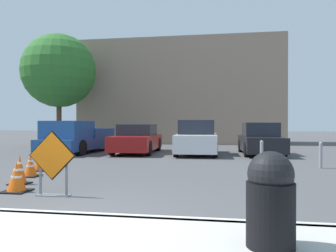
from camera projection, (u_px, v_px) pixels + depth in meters
name	position (u px, v px, depth m)	size (l,w,h in m)	color
ground_plane	(166.00, 156.00, 14.82)	(96.00, 96.00, 0.00)	#4C4C4F
sidewalk_strip	(10.00, 245.00, 3.80)	(25.37, 2.32, 0.14)	beige
curb_lip	(58.00, 217.00, 4.94)	(25.37, 0.20, 0.14)	beige
road_closed_sign	(52.00, 161.00, 6.66)	(1.01, 0.20, 1.34)	black
traffic_cone_nearest	(17.00, 177.00, 7.10)	(0.53, 0.53, 0.64)	black
traffic_cone_second	(20.00, 170.00, 7.99)	(0.43, 0.43, 0.71)	black
traffic_cone_third	(30.00, 166.00, 9.13)	(0.49, 0.49, 0.59)	black
traffic_cone_fourth	(40.00, 159.00, 10.27)	(0.48, 0.48, 0.74)	black
traffic_cone_fifth	(45.00, 157.00, 11.30)	(0.53, 0.53, 0.68)	black
pickup_truck	(76.00, 139.00, 16.41)	(2.33, 5.25, 1.60)	navy
parked_car_nearest	(137.00, 139.00, 16.41)	(2.04, 4.58, 1.43)	maroon
parked_car_second	(197.00, 139.00, 15.58)	(2.02, 4.06, 1.64)	silver
parked_car_third	(260.00, 140.00, 15.57)	(1.93, 4.10, 1.52)	black
trash_bin	(270.00, 199.00, 3.56)	(0.52, 0.52, 1.05)	black
bollard_nearest	(262.00, 153.00, 11.11)	(0.12, 0.12, 0.91)	gray
bollard_second	(321.00, 154.00, 10.81)	(0.12, 0.12, 0.87)	gray
building_facade_backdrop	(181.00, 93.00, 25.36)	(14.92, 5.00, 7.62)	gray
street_tree_behind_lot	(59.00, 71.00, 21.19)	(4.73, 4.73, 7.26)	#513823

